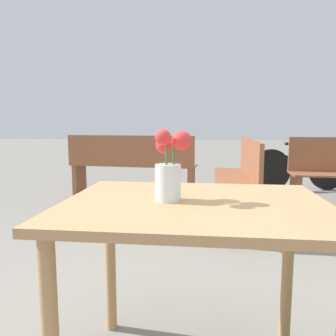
{
  "coord_description": "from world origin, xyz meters",
  "views": [
    {
      "loc": [
        0.01,
        -1.15,
        1.0
      ],
      "look_at": [
        -0.1,
        -0.0,
        0.84
      ],
      "focal_mm": 35.0,
      "sensor_mm": 36.0,
      "label": 1
    }
  ],
  "objects": [
    {
      "name": "table_front",
      "position": [
        0.0,
        0.0,
        0.62
      ],
      "size": [
        0.96,
        0.75,
        0.73
      ],
      "color": "tan",
      "rests_on": "ground_plane"
    },
    {
      "name": "bicycle",
      "position": [
        1.54,
        3.89,
        0.33
      ],
      "size": [
        1.52,
        0.46,
        0.73
      ],
      "color": "black",
      "rests_on": "ground_plane"
    },
    {
      "name": "flower_vase",
      "position": [
        -0.09,
        0.0,
        0.83
      ],
      "size": [
        0.13,
        0.14,
        0.26
      ],
      "color": "silver",
      "rests_on": "table_front"
    },
    {
      "name": "bench_near",
      "position": [
        0.44,
        2.19,
        0.46
      ],
      "size": [
        0.42,
        1.57,
        0.85
      ],
      "color": "brown",
      "rests_on": "ground_plane"
    },
    {
      "name": "bench_middle",
      "position": [
        -0.89,
        3.2,
        0.47
      ],
      "size": [
        1.77,
        0.55,
        0.85
      ],
      "color": "brown",
      "rests_on": "ground_plane"
    }
  ]
}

